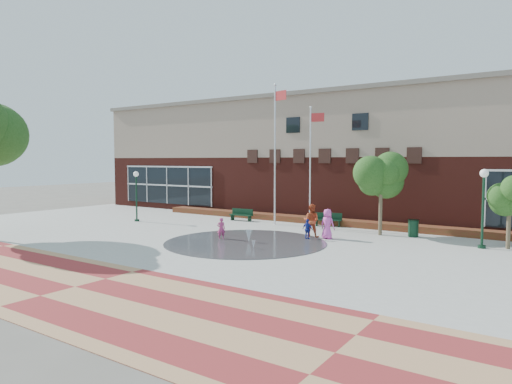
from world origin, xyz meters
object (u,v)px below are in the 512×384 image
Objects in this scene: trash_can at (413,228)px; child_splash at (221,229)px; flagpole_right at (311,161)px; bench_left at (241,217)px; flagpole_left at (275,147)px.

child_splash is (-8.45, -6.62, 0.10)m from trash_can.
flagpole_right is 7.47m from child_splash.
flagpole_left is at bearing -9.25° from bench_left.
child_splash is at bearing -120.08° from flagpole_right.
bench_left is at bearing -107.22° from child_splash.
child_splash reaches higher than trash_can.
flagpole_right reaches higher than trash_can.
trash_can reaches higher than bench_left.
flagpole_right is 7.23m from trash_can.
bench_left is 1.46× the size of child_splash.
flagpole_right is 4.38× the size of bench_left.
trash_can is 10.73m from child_splash.
bench_left is 1.77× the size of trash_can.
child_splash is at bearing -141.94° from trash_can.
bench_left is (-5.79, 0.62, -3.98)m from flagpole_right.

